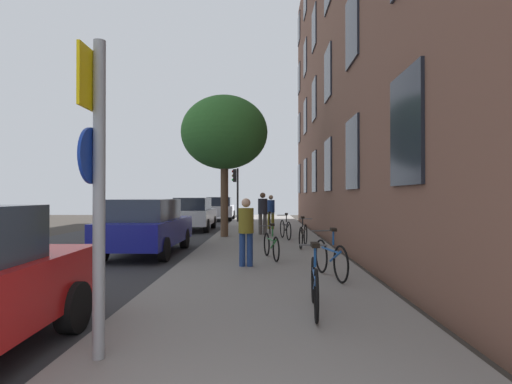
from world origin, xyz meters
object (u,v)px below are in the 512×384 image
Objects in this scene: pedestrian_2 at (271,210)px; car_1 at (147,226)px; car_2 at (194,214)px; pedestrian_1 at (263,211)px; bicycle_4 at (285,229)px; bicycle_5 at (270,225)px; bicycle_3 at (303,235)px; tree_near at (224,133)px; bicycle_0 at (315,284)px; bicycle_1 at (331,258)px; car_3 at (220,208)px; sign_post at (97,173)px; pedestrian_0 at (246,227)px; traffic_light at (236,185)px; bicycle_2 at (271,245)px.

pedestrian_2 reaches higher than car_1.
car_1 is 1.06× the size of car_2.
pedestrian_1 is 6.11m from car_1.
car_2 reaches higher than bicycle_4.
pedestrian_1 is (-0.85, 1.77, 0.62)m from bicycle_4.
bicycle_4 is 0.97× the size of bicycle_5.
pedestrian_2 is at bearing -5.43° from car_2.
tree_near is at bearing 130.32° from bicycle_3.
tree_near is at bearing 102.19° from bicycle_0.
bicycle_1 is 0.39× the size of car_3.
car_1 is 0.99× the size of car_3.
car_3 is (0.32, 16.67, 0.00)m from car_1.
bicycle_0 is 9.60m from bicycle_4.
bicycle_4 is at bearing -73.70° from car_3.
sign_post is 5.57m from pedestrian_0.
pedestrian_1 reaches higher than car_3.
traffic_light reaches higher than bicycle_4.
pedestrian_0 is 0.95× the size of pedestrian_2.
bicycle_2 is 1.38m from pedestrian_0.
bicycle_1 is 11.91m from pedestrian_2.
sign_post is 11.62m from bicycle_4.
car_2 is (-3.44, 3.24, -0.27)m from pedestrian_1.
pedestrian_2 is (0.39, 2.88, -0.06)m from pedestrian_1.
pedestrian_1 is (1.51, 0.88, -3.10)m from tree_near.
car_2 is 8.34m from car_3.
pedestrian_0 is at bearing -101.53° from bicycle_4.
traffic_light is at bearing 90.22° from sign_post.
pedestrian_2 is at bearing 85.98° from pedestrian_0.
bicycle_4 is at bearing 100.25° from bicycle_3.
sign_post is 0.95× the size of traffic_light.
bicycle_1 is 9.10m from pedestrian_1.
traffic_light is 0.75× the size of car_3.
pedestrian_0 reaches higher than bicycle_2.
car_2 is at bearing 122.52° from bicycle_3.
tree_near reaches higher than traffic_light.
bicycle_1 is (0.61, 2.40, 0.01)m from bicycle_0.
traffic_light is 9.49m from tree_near.
pedestrian_2 is (0.15, 9.46, 0.58)m from bicycle_2.
bicycle_5 is at bearing -75.66° from traffic_light.
bicycle_0 is 3.87m from pedestrian_0.
bicycle_5 is (-1.06, 9.60, -0.02)m from bicycle_1.
car_1 and car_3 have the same top height.
bicycle_0 is at bearing -77.81° from tree_near.
tree_near reaches higher than bicycle_1.
bicycle_1 is 2.65m from bicycle_2.
car_1 is (-4.23, -3.32, 0.34)m from bicycle_4.
car_3 is (-3.90, 13.35, 0.34)m from bicycle_4.
bicycle_5 is 0.94m from pedestrian_1.
sign_post is 0.57× the size of tree_near.
sign_post is 0.72× the size of car_1.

